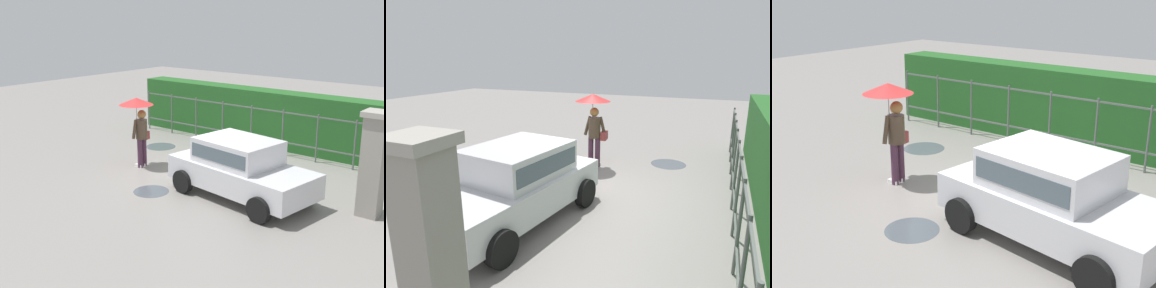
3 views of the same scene
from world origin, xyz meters
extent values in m
plane|color=gray|center=(0.00, 0.00, 0.00)|extent=(40.00, 40.00, 0.00)
cube|color=silver|center=(1.63, -0.74, 0.58)|extent=(3.90, 2.16, 0.60)
cube|color=silver|center=(1.48, -0.71, 1.18)|extent=(2.09, 1.70, 0.60)
cube|color=#4C5B66|center=(1.48, -0.71, 1.20)|extent=(1.94, 1.70, 0.33)
cylinder|color=black|center=(2.98, -0.08, 0.30)|extent=(0.62, 0.26, 0.60)
cylinder|color=black|center=(2.74, -1.75, 0.30)|extent=(0.62, 0.26, 0.60)
cylinder|color=black|center=(0.51, 0.28, 0.30)|extent=(0.62, 0.26, 0.60)
cylinder|color=black|center=(0.27, -1.39, 0.30)|extent=(0.62, 0.26, 0.60)
cube|color=red|center=(-0.14, 0.08, 0.73)|extent=(0.09, 0.21, 0.16)
cube|color=red|center=(-0.29, -1.01, 0.73)|extent=(0.09, 0.21, 0.16)
cylinder|color=#47283D|center=(-2.05, -0.60, 0.43)|extent=(0.15, 0.15, 0.86)
cylinder|color=#47283D|center=(-2.08, -0.40, 0.43)|extent=(0.15, 0.15, 0.86)
cube|color=white|center=(-2.11, -0.60, 0.04)|extent=(0.26, 0.10, 0.08)
cube|color=white|center=(-2.14, -0.40, 0.04)|extent=(0.26, 0.10, 0.08)
cylinder|color=#473828|center=(-2.07, -0.50, 1.15)|extent=(0.34, 0.34, 0.58)
sphere|color=#DBAD89|center=(-2.07, -0.50, 1.58)|extent=(0.22, 0.22, 0.22)
sphere|color=olive|center=(-2.04, -0.49, 1.60)|extent=(0.25, 0.25, 0.25)
cylinder|color=#473828|center=(-2.12, -0.72, 1.18)|extent=(0.12, 0.24, 0.56)
cylinder|color=#473828|center=(-2.17, -0.29, 1.18)|extent=(0.12, 0.24, 0.56)
cylinder|color=#B2B2B7|center=(-2.15, -0.59, 1.50)|extent=(0.02, 0.02, 0.77)
cone|color=red|center=(-2.15, -0.59, 1.98)|extent=(1.00, 1.00, 0.21)
cube|color=maroon|center=(-2.22, -0.25, 0.91)|extent=(0.36, 0.20, 0.24)
cube|color=gray|center=(4.48, 0.19, 1.15)|extent=(0.48, 0.48, 2.30)
cube|color=#9E998E|center=(4.48, 0.19, 2.36)|extent=(0.60, 0.60, 0.12)
cylinder|color=#59605B|center=(-5.26, 3.15, 0.75)|extent=(0.05, 0.05, 1.50)
cylinder|color=#59605B|center=(-4.08, 3.15, 0.75)|extent=(0.05, 0.05, 1.50)
cylinder|color=#59605B|center=(-2.91, 3.15, 0.75)|extent=(0.05, 0.05, 1.50)
cylinder|color=#59605B|center=(-1.73, 3.15, 0.75)|extent=(0.05, 0.05, 1.50)
cylinder|color=#59605B|center=(-0.56, 3.15, 0.75)|extent=(0.05, 0.05, 1.50)
cylinder|color=#59605B|center=(0.62, 3.15, 0.75)|extent=(0.05, 0.05, 1.50)
cylinder|color=#59605B|center=(1.79, 3.15, 0.75)|extent=(0.05, 0.05, 1.50)
cylinder|color=#59605B|center=(2.97, 3.15, 0.75)|extent=(0.05, 0.05, 1.50)
cube|color=#59605B|center=(0.03, 3.15, 1.42)|extent=(10.58, 0.03, 0.04)
cube|color=#59605B|center=(0.03, 3.15, 0.45)|extent=(10.58, 0.03, 0.04)
cylinder|color=#4C545B|center=(-0.42, -1.85, 0.00)|extent=(0.93, 0.93, 0.00)
cylinder|color=#4C545B|center=(-3.12, 1.47, 0.00)|extent=(1.02, 1.02, 0.00)
camera|label=1|loc=(7.76, -10.27, 4.50)|focal=45.15mm
camera|label=2|loc=(6.64, 2.75, 3.11)|focal=31.32mm
camera|label=3|loc=(4.78, -7.17, 3.93)|focal=46.16mm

